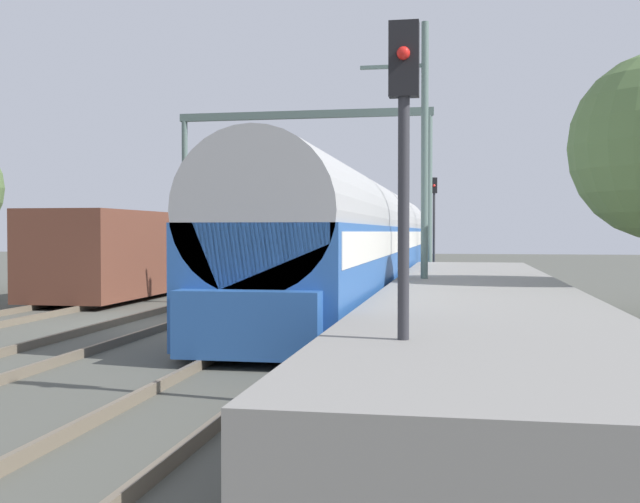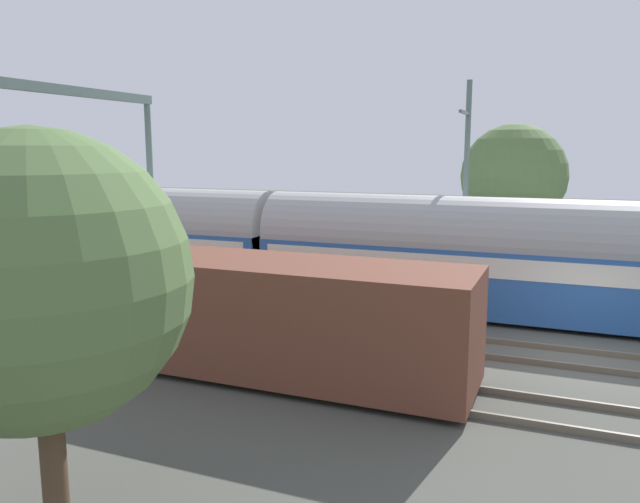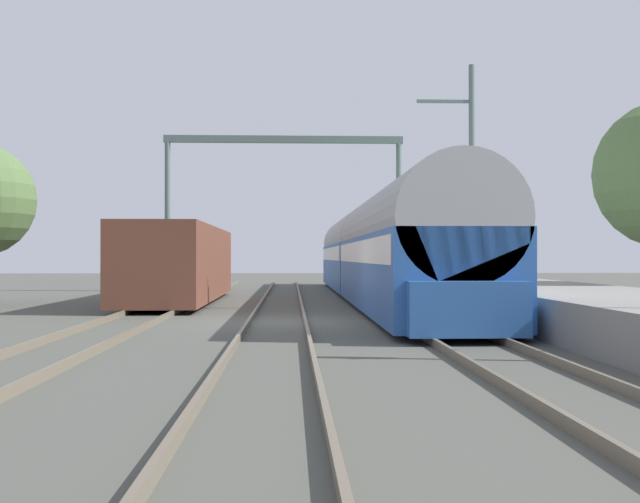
% 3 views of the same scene
% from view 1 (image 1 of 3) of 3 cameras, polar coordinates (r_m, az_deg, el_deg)
% --- Properties ---
extents(ground, '(120.00, 120.00, 0.00)m').
position_cam_1_polar(ground, '(19.00, -12.12, -5.22)').
color(ground, '#4D4E46').
extents(track_far_west, '(1.51, 60.00, 0.16)m').
position_cam_1_polar(track_far_west, '(20.76, -22.01, -4.51)').
color(track_far_west, '#695D4D').
rests_on(track_far_west, ground).
extents(track_west, '(1.52, 60.00, 0.16)m').
position_cam_1_polar(track_west, '(19.00, -12.12, -4.99)').
color(track_west, '#695D4D').
rests_on(track_west, ground).
extents(track_east, '(1.51, 60.00, 0.16)m').
position_cam_1_polar(track_east, '(17.90, -0.62, -5.35)').
color(track_east, '#695D4D').
rests_on(track_east, ground).
extents(platform, '(4.40, 28.00, 0.90)m').
position_cam_1_polar(platform, '(19.54, 11.60, -3.71)').
color(platform, gray).
rests_on(platform, ground).
extents(passenger_train, '(2.93, 32.85, 3.82)m').
position_cam_1_polar(passenger_train, '(28.49, 3.50, 1.00)').
color(passenger_train, '#28569E').
rests_on(passenger_train, ground).
extents(freight_car, '(2.80, 13.00, 2.70)m').
position_cam_1_polar(freight_car, '(28.36, -12.66, -0.04)').
color(freight_car, brown).
rests_on(freight_car, ground).
extents(person_crossing, '(0.47, 0.43, 1.73)m').
position_cam_1_polar(person_crossing, '(30.43, 6.12, -0.75)').
color(person_crossing, '#343434').
rests_on(person_crossing, ground).
extents(railway_signal_near, '(0.36, 0.30, 4.72)m').
position_cam_1_polar(railway_signal_near, '(9.38, 6.21, 6.59)').
color(railway_signal_near, '#2D2D33').
rests_on(railway_signal_near, ground).
extents(railway_signal_far, '(0.36, 0.30, 5.33)m').
position_cam_1_polar(railway_signal_far, '(44.99, 8.43, 2.97)').
color(railway_signal_far, '#2D2D33').
rests_on(railway_signal_far, ground).
extents(catenary_gantry, '(12.09, 0.28, 7.86)m').
position_cam_1_polar(catenary_gantry, '(36.32, -1.23, 6.84)').
color(catenary_gantry, '#536A63').
rests_on(catenary_gantry, ground).
extents(catenary_pole_east_mid, '(1.90, 0.20, 8.00)m').
position_cam_1_polar(catenary_pole_east_mid, '(21.67, 7.62, 6.61)').
color(catenary_pole_east_mid, '#536A63').
rests_on(catenary_pole_east_mid, ground).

